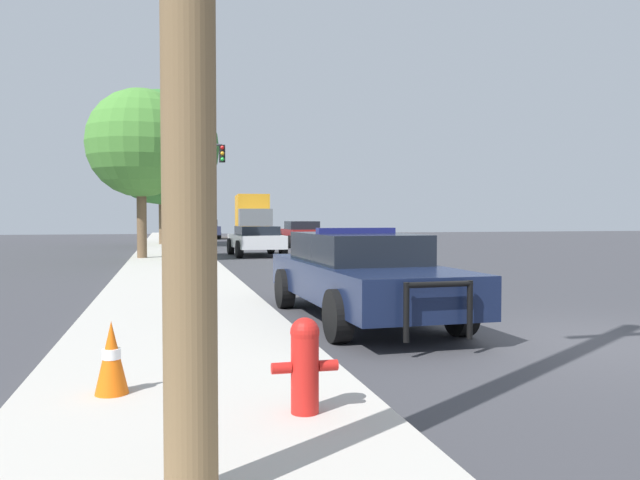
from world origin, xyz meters
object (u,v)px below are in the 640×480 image
(box_truck, at_px, (252,215))
(traffic_cone, at_px, (112,357))
(car_background_oncoming, at_px, (302,233))
(car_background_midblock, at_px, (256,239))
(tree_sidewalk_far, at_px, (162,148))
(tree_sidewalk_mid, at_px, (141,143))
(police_car, at_px, (360,273))
(car_background_distant, at_px, (205,229))
(traffic_light, at_px, (189,173))
(fire_hydrant, at_px, (305,362))

(box_truck, bearing_deg, traffic_cone, 84.23)
(car_background_oncoming, xyz_separation_m, box_truck, (-0.51, 16.57, 1.05))
(car_background_oncoming, relative_size, traffic_cone, 6.75)
(car_background_oncoming, bearing_deg, car_background_midblock, 64.87)
(tree_sidewalk_far, bearing_deg, traffic_cone, -90.51)
(box_truck, height_order, tree_sidewalk_far, tree_sidewalk_far)
(box_truck, height_order, traffic_cone, box_truck)
(box_truck, height_order, tree_sidewalk_mid, tree_sidewalk_mid)
(car_background_oncoming, distance_m, traffic_cone, 28.97)
(police_car, xyz_separation_m, car_background_midblock, (0.68, 16.63, -0.05))
(tree_sidewalk_far, bearing_deg, car_background_distant, 75.19)
(car_background_distant, xyz_separation_m, car_background_midblock, (0.85, -21.22, -0.06))
(traffic_light, bearing_deg, tree_sidewalk_mid, -103.12)
(fire_hydrant, bearing_deg, traffic_cone, 148.79)
(traffic_light, distance_m, car_background_oncoming, 6.90)
(tree_sidewalk_far, bearing_deg, traffic_light, -66.72)
(police_car, bearing_deg, traffic_light, -87.19)
(fire_hydrant, bearing_deg, car_background_midblock, 82.94)
(car_background_oncoming, bearing_deg, car_background_distant, -71.33)
(box_truck, bearing_deg, police_car, 88.16)
(car_background_midblock, relative_size, tree_sidewalk_far, 0.49)
(box_truck, distance_m, tree_sidewalk_mid, 27.34)
(traffic_cone, bearing_deg, tree_sidewalk_far, 89.49)
(tree_sidewalk_mid, bearing_deg, car_background_distant, 81.02)
(tree_sidewalk_mid, relative_size, tree_sidewalk_far, 0.73)
(box_truck, xyz_separation_m, tree_sidewalk_mid, (-7.63, -26.13, 2.54))
(tree_sidewalk_far, bearing_deg, fire_hydrant, -87.77)
(car_background_distant, height_order, traffic_cone, car_background_distant)
(tree_sidewalk_mid, xyz_separation_m, tree_sidewalk_far, (0.67, 11.98, 1.15))
(traffic_cone, bearing_deg, car_background_midblock, 78.60)
(fire_hydrant, height_order, car_background_distant, car_background_distant)
(tree_sidewalk_mid, bearing_deg, car_background_oncoming, 49.59)
(fire_hydrant, relative_size, tree_sidewalk_mid, 0.12)
(car_background_midblock, bearing_deg, tree_sidewalk_far, 109.61)
(fire_hydrant, height_order, box_truck, box_truck)
(traffic_light, xyz_separation_m, car_background_distant, (1.65, 14.65, -3.12))
(car_background_distant, height_order, box_truck, box_truck)
(police_car, relative_size, car_background_oncoming, 1.28)
(traffic_light, distance_m, car_background_distant, 15.07)
(police_car, relative_size, tree_sidewalk_mid, 0.87)
(fire_hydrant, bearing_deg, car_background_distant, 87.57)
(traffic_light, xyz_separation_m, traffic_cone, (-1.64, -27.14, -3.43))
(box_truck, xyz_separation_m, traffic_cone, (-7.23, -44.49, -1.35))
(box_truck, relative_size, traffic_cone, 12.45)
(fire_hydrant, distance_m, car_background_oncoming, 29.49)
(traffic_light, height_order, car_background_distant, traffic_light)
(car_background_oncoming, relative_size, tree_sidewalk_mid, 0.68)
(fire_hydrant, relative_size, car_background_midblock, 0.18)
(police_car, distance_m, car_background_oncoming, 24.36)
(car_background_oncoming, bearing_deg, police_car, 80.79)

